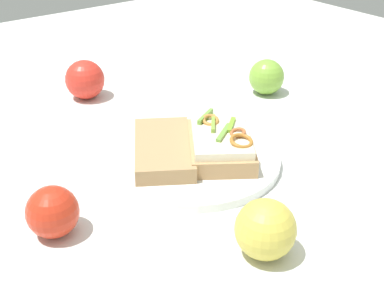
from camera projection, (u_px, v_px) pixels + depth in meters
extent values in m
plane|color=silver|center=(192.00, 162.00, 0.85)|extent=(2.00, 2.00, 0.00)
cylinder|color=white|center=(192.00, 159.00, 0.85)|extent=(0.28, 0.28, 0.01)
cube|color=tan|center=(220.00, 147.00, 0.84)|extent=(0.17, 0.18, 0.03)
cube|color=beige|center=(221.00, 136.00, 0.83)|extent=(0.15, 0.17, 0.01)
torus|color=#B97D39|center=(210.00, 120.00, 0.86)|extent=(0.04, 0.04, 0.02)
torus|color=#BE6839|center=(238.00, 133.00, 0.82)|extent=(0.04, 0.04, 0.01)
torus|color=#AD6D29|center=(242.00, 141.00, 0.79)|extent=(0.05, 0.05, 0.01)
cube|color=#70A140|center=(205.00, 116.00, 0.87)|extent=(0.05, 0.03, 0.01)
cube|color=#7CBA30|center=(231.00, 125.00, 0.84)|extent=(0.04, 0.04, 0.01)
cube|color=#7FA53D|center=(211.00, 122.00, 0.85)|extent=(0.04, 0.05, 0.01)
cube|color=#72A442|center=(224.00, 132.00, 0.82)|extent=(0.05, 0.04, 0.01)
cube|color=tan|center=(164.00, 149.00, 0.84)|extent=(0.17, 0.20, 0.03)
sphere|color=red|center=(53.00, 212.00, 0.67)|extent=(0.10, 0.10, 0.07)
sphere|color=red|center=(85.00, 80.00, 1.06)|extent=(0.09, 0.09, 0.08)
sphere|color=gold|center=(265.00, 229.00, 0.64)|extent=(0.10, 0.10, 0.08)
sphere|color=#7DB13C|center=(267.00, 77.00, 1.08)|extent=(0.09, 0.09, 0.07)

